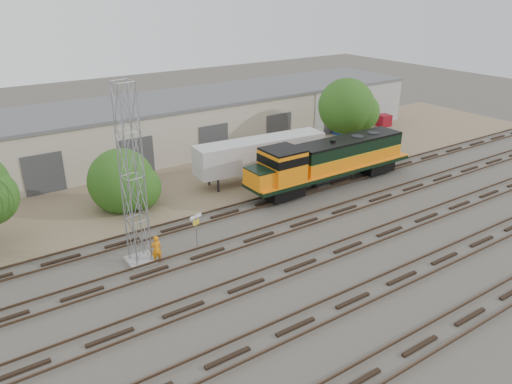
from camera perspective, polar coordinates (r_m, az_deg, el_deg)
ground at (r=35.43m, az=7.07°, el=-4.45°), size 140.00×140.00×0.00m
dirt_strip at (r=46.69m, az=-5.09°, el=2.48°), size 80.00×16.00×0.02m
tracks at (r=33.49m, az=10.46°, el=-6.22°), size 80.00×20.40×0.28m
warehouse at (r=52.72m, az=-9.48°, el=7.63°), size 58.40×10.40×5.30m
locomotive at (r=42.59m, az=8.37°, el=3.55°), size 16.41×2.88×3.94m
signal_tower at (r=30.02m, az=-13.92°, el=1.30°), size 1.65×1.65×11.20m
sign_post at (r=32.69m, az=-6.86°, el=-3.66°), size 0.94×0.30×2.34m
worker at (r=31.62m, az=-11.32°, el=-6.43°), size 0.68×0.47×1.81m
semi_trailer at (r=43.83m, az=0.88°, el=4.41°), size 12.16×3.43×3.69m
dumpster_blue at (r=58.83m, az=9.77°, el=7.26°), size 2.03×1.97×1.50m
dumpster_red at (r=63.34m, az=14.38°, el=7.93°), size 1.61×1.52×1.40m
tree_mid at (r=39.20m, az=-14.68°, el=1.03°), size 5.28×5.03×5.03m
tree_east at (r=51.46m, az=10.67°, el=9.44°), size 5.88×5.60×7.57m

